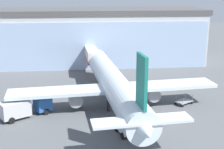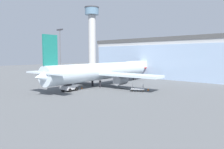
# 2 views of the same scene
# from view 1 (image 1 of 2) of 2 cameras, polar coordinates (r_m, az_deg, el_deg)

# --- Properties ---
(ground) EXTENTS (240.00, 240.00, 0.00)m
(ground) POSITION_cam_1_polar(r_m,az_deg,el_deg) (42.87, 3.85, -9.36)
(ground) COLOR #545659
(terminal_building) EXTENTS (51.12, 18.56, 13.14)m
(terminal_building) POSITION_cam_1_polar(r_m,az_deg,el_deg) (77.68, -2.23, 7.10)
(terminal_building) COLOR #B6B6B6
(terminal_building) RESTS_ON ground
(jet_bridge) EXTENTS (2.35, 12.13, 5.65)m
(jet_bridge) POSITION_cam_1_polar(r_m,az_deg,el_deg) (67.72, -3.89, 3.82)
(jet_bridge) COLOR beige
(jet_bridge) RESTS_ON ground
(airplane) EXTENTS (32.09, 38.16, 11.40)m
(airplane) POSITION_cam_1_polar(r_m,az_deg,el_deg) (48.69, 0.26, -1.72)
(airplane) COLOR silver
(airplane) RESTS_ON ground
(catering_truck) EXTENTS (7.46, 5.44, 2.65)m
(catering_truck) POSITION_cam_1_polar(r_m,az_deg,el_deg) (46.73, -15.71, -5.81)
(catering_truck) COLOR #2659A5
(catering_truck) RESTS_ON ground
(baggage_cart) EXTENTS (3.22, 2.75, 1.50)m
(baggage_cart) POSITION_cam_1_polar(r_m,az_deg,el_deg) (51.40, 13.02, -4.80)
(baggage_cart) COLOR gray
(baggage_cart) RESTS_ON ground
(pushback_tug) EXTENTS (2.72, 3.50, 2.30)m
(pushback_tug) POSITION_cam_1_polar(r_m,az_deg,el_deg) (40.19, 2.65, -9.59)
(pushback_tug) COLOR silver
(pushback_tug) RESTS_ON ground
(safety_cone_nose) EXTENTS (0.36, 0.36, 0.55)m
(safety_cone_nose) POSITION_cam_1_polar(r_m,az_deg,el_deg) (43.80, 1.37, -8.36)
(safety_cone_nose) COLOR orange
(safety_cone_nose) RESTS_ON ground
(safety_cone_wingtip) EXTENTS (0.36, 0.36, 0.55)m
(safety_cone_wingtip) POSITION_cam_1_polar(r_m,az_deg,el_deg) (53.83, 13.38, -4.13)
(safety_cone_wingtip) COLOR orange
(safety_cone_wingtip) RESTS_ON ground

